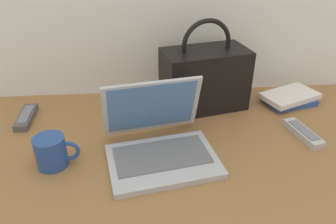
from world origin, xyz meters
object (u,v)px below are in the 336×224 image
at_px(laptop, 159,141).
at_px(handbag, 204,78).
at_px(coffee_mug, 52,151).
at_px(book_stack, 289,98).
at_px(remote_control_near, 26,117).
at_px(remote_control_far, 303,133).

xyz_separation_m(laptop, handbag, (0.18, 0.28, 0.07)).
relative_size(coffee_mug, book_stack, 0.52).
relative_size(remote_control_near, remote_control_far, 0.97).
distance_m(laptop, remote_control_far, 0.48).
height_order(remote_control_far, handbag, handbag).
distance_m(coffee_mug, remote_control_near, 0.30).
relative_size(handbag, book_stack, 1.37).
distance_m(coffee_mug, handbag, 0.58).
xyz_separation_m(coffee_mug, remote_control_far, (0.78, 0.08, -0.04)).
distance_m(laptop, book_stack, 0.59).
bearing_deg(remote_control_near, coffee_mug, -60.00).
xyz_separation_m(laptop, remote_control_far, (0.47, 0.06, -0.03)).
relative_size(remote_control_near, book_stack, 0.67).
bearing_deg(book_stack, handbag, 179.28).
bearing_deg(laptop, book_stack, 28.35).
bearing_deg(handbag, remote_control_near, -175.62).
relative_size(coffee_mug, remote_control_far, 0.75).
bearing_deg(handbag, laptop, -122.89).
height_order(coffee_mug, book_stack, coffee_mug).
height_order(remote_control_far, book_stack, book_stack).
bearing_deg(remote_control_far, laptop, -173.25).
xyz_separation_m(remote_control_near, remote_control_far, (0.93, -0.18, 0.00)).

